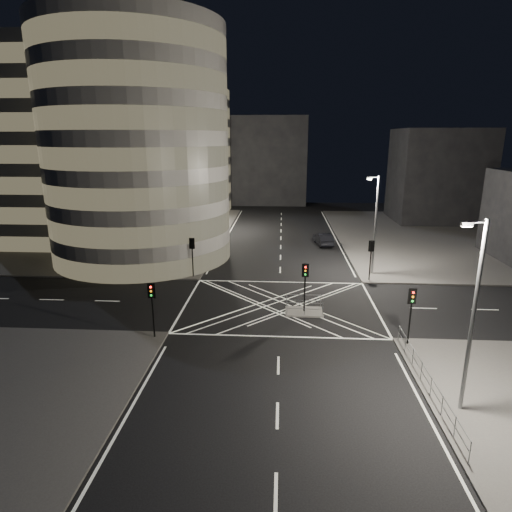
# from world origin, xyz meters

# --- Properties ---
(ground) EXTENTS (120.00, 120.00, 0.00)m
(ground) POSITION_xyz_m (0.00, 0.00, 0.00)
(ground) COLOR black
(ground) RESTS_ON ground
(sidewalk_far_left) EXTENTS (42.00, 42.00, 0.15)m
(sidewalk_far_left) POSITION_xyz_m (-29.00, 27.00, 0.07)
(sidewalk_far_left) COLOR #4B4846
(sidewalk_far_left) RESTS_ON ground
(sidewalk_far_right) EXTENTS (42.00, 42.00, 0.15)m
(sidewalk_far_right) POSITION_xyz_m (29.00, 27.00, 0.07)
(sidewalk_far_right) COLOR #4B4846
(sidewalk_far_right) RESTS_ON ground
(central_island) EXTENTS (3.00, 2.00, 0.15)m
(central_island) POSITION_xyz_m (2.00, -1.50, 0.07)
(central_island) COLOR slate
(central_island) RESTS_ON ground
(office_tower_curved) EXTENTS (30.00, 29.00, 27.20)m
(office_tower_curved) POSITION_xyz_m (-20.74, 18.74, 12.65)
(office_tower_curved) COLOR gray
(office_tower_curved) RESTS_ON sidewalk_far_left
(office_block_rear) EXTENTS (24.00, 16.00, 22.00)m
(office_block_rear) POSITION_xyz_m (-22.00, 42.00, 11.15)
(office_block_rear) COLOR gray
(office_block_rear) RESTS_ON sidewalk_far_left
(building_right_far) EXTENTS (14.00, 12.00, 15.00)m
(building_right_far) POSITION_xyz_m (26.00, 40.00, 7.65)
(building_right_far) COLOR black
(building_right_far) RESTS_ON sidewalk_far_right
(building_far_end) EXTENTS (18.00, 8.00, 18.00)m
(building_far_end) POSITION_xyz_m (-4.00, 58.00, 9.00)
(building_far_end) COLOR black
(building_far_end) RESTS_ON ground
(tree_a) EXTENTS (4.65, 4.65, 7.47)m
(tree_a) POSITION_xyz_m (-10.50, 9.00, 4.94)
(tree_a) COLOR black
(tree_a) RESTS_ON sidewalk_far_left
(tree_b) EXTENTS (4.73, 4.73, 7.55)m
(tree_b) POSITION_xyz_m (-10.50, 15.00, 4.98)
(tree_b) COLOR black
(tree_b) RESTS_ON sidewalk_far_left
(tree_c) EXTENTS (4.13, 4.13, 6.81)m
(tree_c) POSITION_xyz_m (-10.50, 21.00, 4.57)
(tree_c) COLOR black
(tree_c) RESTS_ON sidewalk_far_left
(tree_d) EXTENTS (4.79, 4.79, 7.76)m
(tree_d) POSITION_xyz_m (-10.50, 27.00, 5.15)
(tree_d) COLOR black
(tree_d) RESTS_ON sidewalk_far_left
(tree_e) EXTENTS (3.59, 3.59, 5.70)m
(tree_e) POSITION_xyz_m (-10.50, 33.00, 3.77)
(tree_e) COLOR black
(tree_e) RESTS_ON sidewalk_far_left
(traffic_signal_fl) EXTENTS (0.55, 0.22, 4.00)m
(traffic_signal_fl) POSITION_xyz_m (-8.80, 6.80, 2.91)
(traffic_signal_fl) COLOR black
(traffic_signal_fl) RESTS_ON sidewalk_far_left
(traffic_signal_nl) EXTENTS (0.55, 0.22, 4.00)m
(traffic_signal_nl) POSITION_xyz_m (-8.80, -6.80, 2.91)
(traffic_signal_nl) COLOR black
(traffic_signal_nl) RESTS_ON sidewalk_near_left
(traffic_signal_fr) EXTENTS (0.55, 0.22, 4.00)m
(traffic_signal_fr) POSITION_xyz_m (8.80, 6.80, 2.91)
(traffic_signal_fr) COLOR black
(traffic_signal_fr) RESTS_ON sidewalk_far_right
(traffic_signal_nr) EXTENTS (0.55, 0.22, 4.00)m
(traffic_signal_nr) POSITION_xyz_m (8.80, -6.80, 2.91)
(traffic_signal_nr) COLOR black
(traffic_signal_nr) RESTS_ON sidewalk_near_right
(traffic_signal_island) EXTENTS (0.55, 0.22, 4.00)m
(traffic_signal_island) POSITION_xyz_m (2.00, -1.50, 2.91)
(traffic_signal_island) COLOR black
(traffic_signal_island) RESTS_ON central_island
(street_lamp_left_near) EXTENTS (1.25, 0.25, 10.00)m
(street_lamp_left_near) POSITION_xyz_m (-9.44, 12.00, 5.54)
(street_lamp_left_near) COLOR slate
(street_lamp_left_near) RESTS_ON sidewalk_far_left
(street_lamp_left_far) EXTENTS (1.25, 0.25, 10.00)m
(street_lamp_left_far) POSITION_xyz_m (-9.44, 30.00, 5.54)
(street_lamp_left_far) COLOR slate
(street_lamp_left_far) RESTS_ON sidewalk_far_left
(street_lamp_right_far) EXTENTS (1.25, 0.25, 10.00)m
(street_lamp_right_far) POSITION_xyz_m (9.44, 9.00, 5.54)
(street_lamp_right_far) COLOR slate
(street_lamp_right_far) RESTS_ON sidewalk_far_right
(street_lamp_right_near) EXTENTS (1.25, 0.25, 10.00)m
(street_lamp_right_near) POSITION_xyz_m (9.44, -14.00, 5.54)
(street_lamp_right_near) COLOR slate
(street_lamp_right_near) RESTS_ON sidewalk_near_right
(railing_near_right) EXTENTS (0.06, 11.70, 1.10)m
(railing_near_right) POSITION_xyz_m (8.30, -12.15, 0.70)
(railing_near_right) COLOR slate
(railing_near_right) RESTS_ON sidewalk_near_right
(railing_island_south) EXTENTS (2.80, 0.06, 1.10)m
(railing_island_south) POSITION_xyz_m (2.00, -2.40, 0.70)
(railing_island_south) COLOR slate
(railing_island_south) RESTS_ON central_island
(railing_island_north) EXTENTS (2.80, 0.06, 1.10)m
(railing_island_north) POSITION_xyz_m (2.00, -0.60, 0.70)
(railing_island_north) COLOR slate
(railing_island_north) RESTS_ON central_island
(sedan) EXTENTS (2.43, 5.14, 1.63)m
(sedan) POSITION_xyz_m (5.61, 21.54, 0.81)
(sedan) COLOR black
(sedan) RESTS_ON ground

